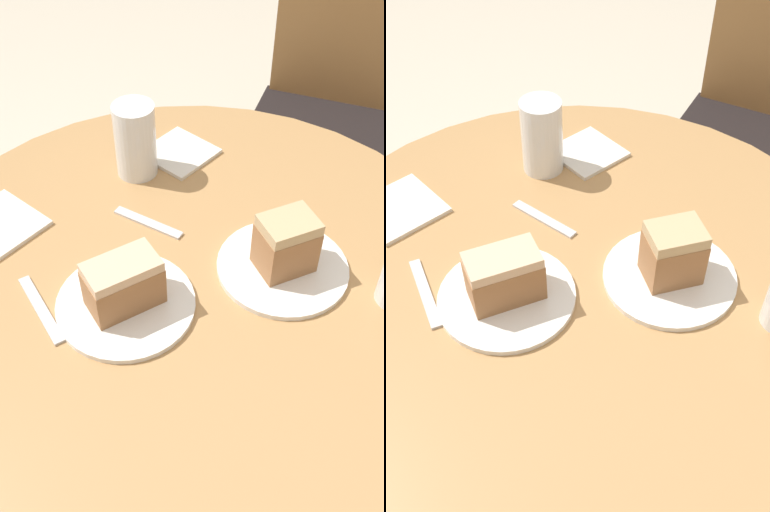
# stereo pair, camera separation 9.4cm
# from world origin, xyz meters

# --- Properties ---
(ground_plane) EXTENTS (8.00, 8.00, 0.00)m
(ground_plane) POSITION_xyz_m (0.00, 0.00, 0.00)
(ground_plane) COLOR beige
(table) EXTENTS (1.02, 1.02, 0.70)m
(table) POSITION_xyz_m (0.00, 0.00, 0.54)
(table) COLOR tan
(table) RESTS_ON ground_plane
(chair) EXTENTS (0.46, 0.50, 1.00)m
(chair) POSITION_xyz_m (-0.00, 0.87, 0.51)
(chair) COLOR olive
(chair) RESTS_ON ground_plane
(plate_near) EXTENTS (0.22, 0.22, 0.01)m
(plate_near) POSITION_xyz_m (-0.06, -0.11, 0.71)
(plate_near) COLOR white
(plate_near) RESTS_ON table
(plate_far) EXTENTS (0.22, 0.22, 0.01)m
(plate_far) POSITION_xyz_m (0.13, 0.07, 0.71)
(plate_far) COLOR white
(plate_far) RESTS_ON table
(cake_slice_near) EXTENTS (0.12, 0.13, 0.09)m
(cake_slice_near) POSITION_xyz_m (-0.06, -0.11, 0.76)
(cake_slice_near) COLOR #9E6B42
(cake_slice_near) RESTS_ON plate_near
(cake_slice_far) EXTENTS (0.11, 0.11, 0.10)m
(cake_slice_far) POSITION_xyz_m (0.13, 0.07, 0.76)
(cake_slice_far) COLOR #9E6B42
(cake_slice_far) RESTS_ON plate_far
(glass_lemonade) EXTENTS (0.08, 0.08, 0.15)m
(glass_lemonade) POSITION_xyz_m (-0.22, 0.20, 0.77)
(glass_lemonade) COLOR beige
(glass_lemonade) RESTS_ON table
(napkin_stack) EXTENTS (0.17, 0.17, 0.01)m
(napkin_stack) POSITION_xyz_m (-0.36, -0.06, 0.71)
(napkin_stack) COLOR silver
(napkin_stack) RESTS_ON table
(fork) EXTENTS (0.14, 0.10, 0.00)m
(fork) POSITION_xyz_m (-0.18, -0.18, 0.70)
(fork) COLOR silver
(fork) RESTS_ON table
(spoon) EXTENTS (0.14, 0.03, 0.00)m
(spoon) POSITION_xyz_m (-0.12, 0.07, 0.70)
(spoon) COLOR silver
(spoon) RESTS_ON table
(napkin_side) EXTENTS (0.15, 0.15, 0.01)m
(napkin_side) POSITION_xyz_m (-0.17, 0.28, 0.71)
(napkin_side) COLOR silver
(napkin_side) RESTS_ON table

